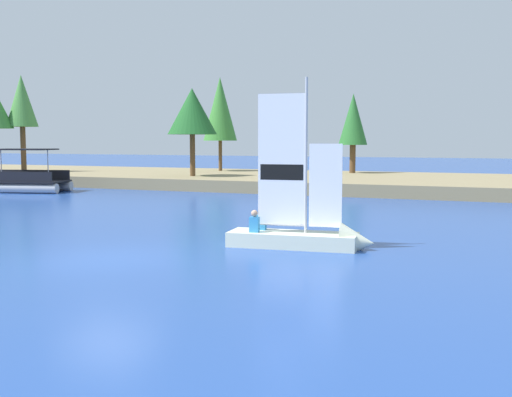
# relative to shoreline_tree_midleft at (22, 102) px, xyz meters

# --- Properties ---
(ground_plane) EXTENTS (200.00, 200.00, 0.00)m
(ground_plane) POSITION_rel_shoreline_tree_midleft_xyz_m (24.53, -23.75, -6.07)
(ground_plane) COLOR #234793
(shore_bank) EXTENTS (80.00, 14.23, 0.74)m
(shore_bank) POSITION_rel_shoreline_tree_midleft_xyz_m (24.53, 3.37, -5.70)
(shore_bank) COLOR #897A56
(shore_bank) RESTS_ON ground
(shoreline_tree_midleft) EXTENTS (2.36, 2.36, 7.39)m
(shoreline_tree_midleft) POSITION_rel_shoreline_tree_midleft_xyz_m (0.00, 0.00, 0.00)
(shoreline_tree_midleft) COLOR brown
(shoreline_tree_midleft) RESTS_ON shore_bank
(shoreline_tree_centre) EXTENTS (2.65, 2.65, 7.35)m
(shoreline_tree_centre) POSITION_rel_shoreline_tree_midleft_xyz_m (13.51, 6.83, -0.48)
(shoreline_tree_centre) COLOR brown
(shoreline_tree_centre) RESTS_ON shore_bank
(shoreline_tree_midright) EXTENTS (3.34, 3.34, 5.92)m
(shoreline_tree_midright) POSITION_rel_shoreline_tree_midleft_xyz_m (14.70, -0.13, -0.99)
(shoreline_tree_midright) COLOR brown
(shoreline_tree_midright) RESTS_ON shore_bank
(shoreline_tree_right) EXTENTS (2.12, 2.12, 5.85)m
(shoreline_tree_right) POSITION_rel_shoreline_tree_midleft_xyz_m (23.92, 7.71, -1.43)
(shoreline_tree_right) COLOR brown
(shoreline_tree_right) RESTS_ON shore_bank
(sailboat) EXTENTS (4.42, 1.64, 5.36)m
(sailboat) POSITION_rel_shoreline_tree_midleft_xyz_m (29.18, -20.05, -5.67)
(sailboat) COLOR silver
(sailboat) RESTS_ON ground
(pontoon_boat) EXTENTS (5.58, 3.65, 2.65)m
(pontoon_boat) POSITION_rel_shoreline_tree_midleft_xyz_m (7.05, -7.64, -5.39)
(pontoon_boat) COLOR #B2B2B7
(pontoon_boat) RESTS_ON ground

